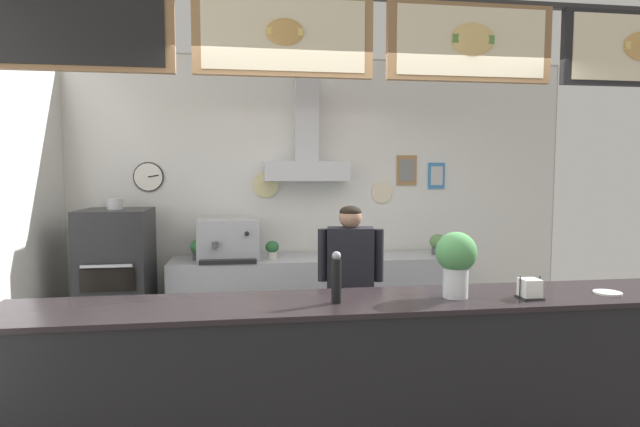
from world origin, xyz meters
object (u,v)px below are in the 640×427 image
object	(u,v)px
potted_rosemary	(334,245)
potted_oregano	(272,249)
pizza_oven	(117,285)
shop_worker	(350,290)
potted_basil	(199,249)
basil_vase	(456,261)
espresso_machine	(229,240)
potted_thyme	(438,243)
pepper_grinder	(336,278)
condiment_plate	(608,293)
napkin_holder	(530,289)

from	to	relation	value
potted_rosemary	potted_oregano	xyz separation A→B (m)	(-0.64, -0.05, -0.02)
pizza_oven	shop_worker	bearing A→B (deg)	-24.46
potted_basil	basil_vase	xyz separation A→B (m)	(1.70, -2.23, 0.22)
shop_worker	espresso_machine	size ratio (longest dim) A/B	2.52
shop_worker	potted_rosemary	distance (m)	1.12
potted_thyme	pepper_grinder	bearing A→B (deg)	-123.38
potted_thyme	basil_vase	distance (m)	2.37
espresso_machine	potted_thyme	bearing A→B (deg)	0.48
pepper_grinder	potted_rosemary	bearing A→B (deg)	80.37
shop_worker	condiment_plate	size ratio (longest dim) A/B	9.12
pizza_oven	potted_basil	size ratio (longest dim) A/B	7.42
potted_basil	condiment_plate	xyz separation A→B (m)	(2.67, -2.28, 0.01)
potted_thyme	pepper_grinder	size ratio (longest dim) A/B	0.71
potted_oregano	condiment_plate	world-z (taller)	potted_oregano
shop_worker	espresso_machine	distance (m)	1.50
shop_worker	basil_vase	size ratio (longest dim) A/B	3.80
condiment_plate	espresso_machine	bearing A→B (deg)	136.44
potted_oregano	condiment_plate	xyz separation A→B (m)	(1.95, -2.25, 0.02)
condiment_plate	shop_worker	bearing A→B (deg)	138.85
potted_rosemary	espresso_machine	bearing A→B (deg)	-178.14
potted_rosemary	potted_thyme	xyz separation A→B (m)	(1.10, -0.02, -0.00)
potted_rosemary	condiment_plate	bearing A→B (deg)	-60.29
shop_worker	potted_thyme	size ratio (longest dim) A/B	7.01
napkin_holder	potted_oregano	bearing A→B (deg)	121.83
potted_rosemary	condiment_plate	xyz separation A→B (m)	(1.31, -2.30, -0.00)
pizza_oven	potted_oregano	world-z (taller)	pizza_oven
potted_rosemary	pepper_grinder	size ratio (longest dim) A/B	0.70
condiment_plate	basil_vase	distance (m)	0.99
potted_rosemary	napkin_holder	world-z (taller)	napkin_holder
potted_basil	potted_thyme	bearing A→B (deg)	-0.05
shop_worker	potted_thyme	world-z (taller)	shop_worker
basil_vase	pepper_grinder	distance (m)	0.73
potted_rosemary	pizza_oven	bearing A→B (deg)	-175.30
basil_vase	napkin_holder	bearing A→B (deg)	-10.56
potted_rosemary	potted_basil	bearing A→B (deg)	-179.40
pizza_oven	potted_thyme	world-z (taller)	pizza_oven
espresso_machine	pepper_grinder	bearing A→B (deg)	-73.10
potted_basil	potted_oregano	world-z (taller)	potted_basil
espresso_machine	pepper_grinder	distance (m)	2.35
potted_basil	condiment_plate	world-z (taller)	potted_basil
potted_basil	pepper_grinder	distance (m)	2.47
shop_worker	napkin_holder	distance (m)	1.51
espresso_machine	condiment_plate	distance (m)	3.28
shop_worker	basil_vase	xyz separation A→B (m)	(0.40, -1.15, 0.43)
pepper_grinder	condiment_plate	bearing A→B (deg)	-0.65
espresso_machine	potted_thyme	size ratio (longest dim) A/B	2.78
shop_worker	condiment_plate	world-z (taller)	shop_worker
napkin_holder	pepper_grinder	xyz separation A→B (m)	(-1.16, 0.05, 0.09)
pepper_grinder	napkin_holder	bearing A→B (deg)	-2.40
pizza_oven	potted_basil	world-z (taller)	pizza_oven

